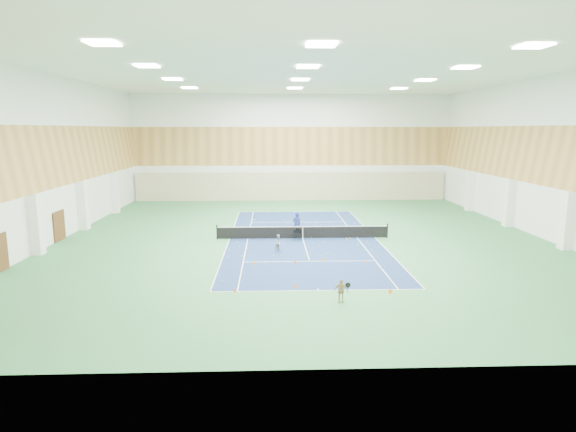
{
  "coord_description": "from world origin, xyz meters",
  "views": [
    {
      "loc": [
        -2.41,
        -35.18,
        8.08
      ],
      "look_at": [
        -1.16,
        -1.52,
        2.0
      ],
      "focal_mm": 30.0,
      "sensor_mm": 36.0,
      "label": 1
    }
  ],
  "objects_px": {
    "child_apron": "(341,291)",
    "ball_cart": "(298,235)",
    "tennis_net": "(303,231)",
    "coach": "(297,224)",
    "child_court": "(279,243)"
  },
  "relations": [
    {
      "from": "tennis_net",
      "to": "ball_cart",
      "type": "distance_m",
      "value": 0.75
    },
    {
      "from": "child_court",
      "to": "ball_cart",
      "type": "height_order",
      "value": "child_court"
    },
    {
      "from": "child_apron",
      "to": "ball_cart",
      "type": "bearing_deg",
      "value": 98.37
    },
    {
      "from": "child_court",
      "to": "ball_cart",
      "type": "distance_m",
      "value": 3.56
    },
    {
      "from": "coach",
      "to": "ball_cart",
      "type": "height_order",
      "value": "coach"
    },
    {
      "from": "child_court",
      "to": "child_apron",
      "type": "height_order",
      "value": "child_court"
    },
    {
      "from": "tennis_net",
      "to": "child_court",
      "type": "bearing_deg",
      "value": -115.96
    },
    {
      "from": "tennis_net",
      "to": "coach",
      "type": "xyz_separation_m",
      "value": [
        -0.4,
        1.0,
        0.37
      ]
    },
    {
      "from": "coach",
      "to": "child_apron",
      "type": "height_order",
      "value": "coach"
    },
    {
      "from": "child_court",
      "to": "tennis_net",
      "type": "bearing_deg",
      "value": 27.43
    },
    {
      "from": "tennis_net",
      "to": "child_apron",
      "type": "height_order",
      "value": "child_apron"
    },
    {
      "from": "coach",
      "to": "child_court",
      "type": "distance_m",
      "value": 5.08
    },
    {
      "from": "child_apron",
      "to": "ball_cart",
      "type": "height_order",
      "value": "child_apron"
    },
    {
      "from": "coach",
      "to": "child_apron",
      "type": "relative_size",
      "value": 1.62
    },
    {
      "from": "child_court",
      "to": "child_apron",
      "type": "bearing_deg",
      "value": -110.66
    }
  ]
}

